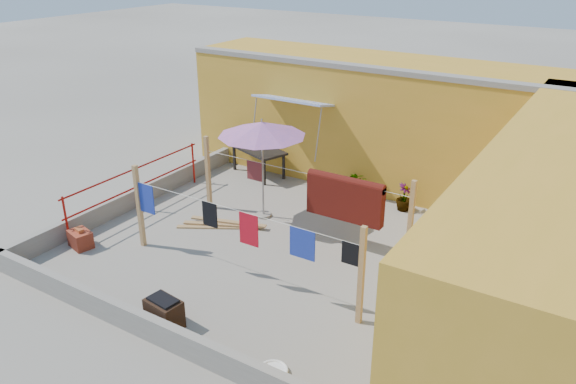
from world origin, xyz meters
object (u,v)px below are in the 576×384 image
object	(u,v)px
patio_umbrella	(262,130)
outdoor_table	(258,151)
brazier	(164,313)
plant_back_a	(354,184)
white_basin	(273,371)
water_jug_b	(482,253)
water_jug_a	(440,254)
brick_stack	(80,239)
green_hose	(491,240)

from	to	relation	value
patio_umbrella	outdoor_table	xyz separation A→B (m)	(-1.60, 2.11, -1.43)
brazier	plant_back_a	distance (m)	6.41
outdoor_table	brazier	bearing A→B (deg)	-68.26
plant_back_a	white_basin	bearing A→B (deg)	-74.40
patio_umbrella	white_basin	size ratio (longest dim) A/B	5.16
patio_umbrella	plant_back_a	xyz separation A→B (m)	(1.31, 2.11, -1.76)
patio_umbrella	outdoor_table	world-z (taller)	patio_umbrella
water_jug_b	patio_umbrella	bearing A→B (deg)	-171.78
outdoor_table	water_jug_a	world-z (taller)	outdoor_table
outdoor_table	brazier	world-z (taller)	outdoor_table
outdoor_table	water_jug_b	distance (m)	6.61
patio_umbrella	outdoor_table	bearing A→B (deg)	127.17
plant_back_a	brick_stack	bearing A→B (deg)	-124.85
brick_stack	brazier	world-z (taller)	brazier
white_basin	water_jug_a	distance (m)	4.57
brazier	white_basin	bearing A→B (deg)	0.00
brazier	green_hose	world-z (taller)	brazier
brazier	water_jug_b	bearing A→B (deg)	52.13
outdoor_table	brick_stack	xyz separation A→B (m)	(-0.82, -5.35, -0.50)
outdoor_table	brazier	xyz separation A→B (m)	(2.55, -6.40, -0.43)
water_jug_a	green_hose	bearing A→B (deg)	64.26
white_basin	water_jug_a	xyz separation A→B (m)	(1.06, 4.45, 0.13)
patio_umbrella	outdoor_table	distance (m)	3.01
brick_stack	plant_back_a	world-z (taller)	plant_back_a
patio_umbrella	plant_back_a	world-z (taller)	patio_umbrella
white_basin	water_jug_a	size ratio (longest dim) A/B	1.20
water_jug_a	plant_back_a	size ratio (longest dim) A/B	0.53
brick_stack	brazier	xyz separation A→B (m)	(3.37, -1.05, 0.07)
white_basin	plant_back_a	xyz separation A→B (m)	(-1.79, 6.40, 0.31)
brazier	patio_umbrella	bearing A→B (deg)	102.52
patio_umbrella	water_jug_b	world-z (taller)	patio_umbrella
patio_umbrella	white_basin	distance (m)	5.68
brazier	green_hose	bearing A→B (deg)	56.38
brick_stack	water_jug_b	xyz separation A→B (m)	(7.25, 3.94, -0.04)
patio_umbrella	green_hose	bearing A→B (deg)	17.72
patio_umbrella	outdoor_table	size ratio (longest dim) A/B	1.31
water_jug_a	green_hose	world-z (taller)	water_jug_a
water_jug_b	green_hose	distance (m)	0.85
brick_stack	water_jug_a	distance (m)	7.40
patio_umbrella	water_jug_b	bearing A→B (deg)	8.22
patio_umbrella	plant_back_a	size ratio (longest dim) A/B	3.32
brazier	water_jug_a	bearing A→B (deg)	54.17
outdoor_table	white_basin	world-z (taller)	outdoor_table
outdoor_table	water_jug_b	size ratio (longest dim) A/B	5.28
outdoor_table	green_hose	size ratio (longest dim) A/B	3.57
patio_umbrella	white_basin	world-z (taller)	patio_umbrella
white_basin	green_hose	distance (m)	6.09
brick_stack	plant_back_a	distance (m)	6.52
brick_stack	water_jug_a	world-z (taller)	brick_stack
patio_umbrella	brick_stack	xyz separation A→B (m)	(-2.42, -3.24, -1.92)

